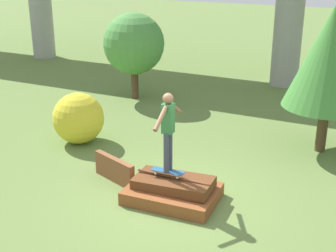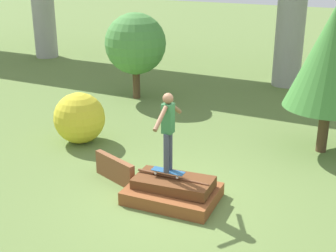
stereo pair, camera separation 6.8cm
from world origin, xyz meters
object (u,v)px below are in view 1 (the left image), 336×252
skateboard (168,171)px  skater (168,126)px  tree_behind_right (134,44)px  bush_yellow_flowering (78,118)px  tree_behind_left (331,56)px

skateboard → skater: skater is taller
skater → tree_behind_right: bearing=125.2°
skater → bush_yellow_flowering: (-3.61, 1.78, -0.95)m
tree_behind_right → skater: bearing=-54.8°
skater → bush_yellow_flowering: skater is taller
skateboard → skater: size_ratio=0.43×
skateboard → tree_behind_right: size_ratio=0.24×
skateboard → bush_yellow_flowering: 4.02m
tree_behind_left → bush_yellow_flowering: (-6.12, -2.33, -1.86)m
skater → bush_yellow_flowering: size_ratio=1.21×
skateboard → bush_yellow_flowering: bush_yellow_flowering is taller
tree_behind_right → bush_yellow_flowering: tree_behind_right is taller
skater → bush_yellow_flowering: 4.13m
skateboard → tree_behind_left: tree_behind_left is taller
skateboard → bush_yellow_flowering: bearing=153.7°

